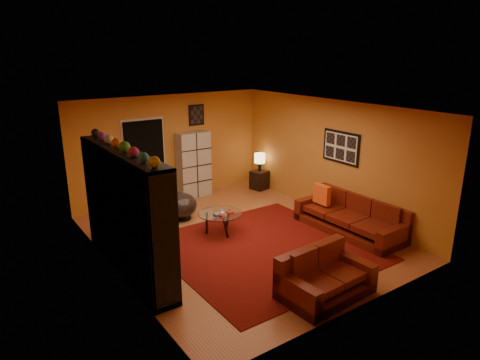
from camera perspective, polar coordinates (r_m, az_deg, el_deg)
floor at (r=8.68m, az=-0.12°, el=-7.67°), size 6.00×6.00×0.00m
ceiling at (r=7.96m, az=-0.13°, el=9.61°), size 6.00×6.00×0.00m
wall_back at (r=10.75m, az=-9.27°, el=4.28°), size 6.00×0.00×6.00m
wall_front at (r=6.14m, az=16.07°, el=-5.91°), size 6.00×0.00×6.00m
wall_left at (r=7.18m, az=-16.81°, el=-2.63°), size 0.00×6.00×6.00m
wall_right at (r=9.81m, az=11.99°, el=2.92°), size 0.00×6.00×6.00m
rug at (r=8.22m, az=3.26°, el=-9.12°), size 3.60×3.60×0.01m
doorway at (r=10.51m, az=-12.53°, el=2.23°), size 0.95×0.10×2.04m
wall_art_right at (r=9.54m, az=13.32°, el=4.28°), size 0.03×1.00×0.70m
wall_art_back at (r=10.94m, az=-5.83°, el=8.62°), size 0.42×0.03×0.52m
entertainment_unit at (r=7.33m, az=-14.98°, el=-4.15°), size 0.45×3.00×2.10m
tv at (r=7.40m, az=-14.66°, el=-4.51°), size 0.90×0.12×0.52m
sofa at (r=9.20m, az=14.78°, el=-4.89°), size 1.00×2.34×0.85m
loveseat at (r=6.84m, az=10.91°, el=-12.53°), size 1.46×0.92×0.85m
throw_pillow at (r=9.40m, az=10.85°, el=-1.89°), size 0.12×0.42×0.42m
coffee_table at (r=8.71m, az=-2.69°, el=-4.71°), size 0.89×0.89×0.44m
storage_cabinet at (r=10.92m, az=-6.19°, el=2.07°), size 0.84×0.38×1.66m
bowl_chair at (r=9.58m, az=-7.94°, el=-3.36°), size 0.73×0.73×0.60m
side_table at (r=11.57m, az=2.61°, el=0.01°), size 0.48×0.48×0.50m
table_lamp at (r=11.41m, az=2.65°, el=2.85°), size 0.29×0.29×0.48m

